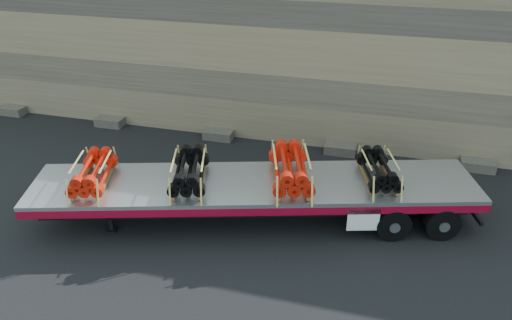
% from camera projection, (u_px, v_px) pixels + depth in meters
% --- Properties ---
extents(ground, '(120.00, 120.00, 0.00)m').
position_uv_depth(ground, '(259.00, 210.00, 15.92)').
color(ground, black).
rests_on(ground, ground).
extents(rock_wall, '(44.00, 3.00, 7.00)m').
position_uv_depth(rock_wall, '(302.00, 49.00, 19.83)').
color(rock_wall, '#7A6B54').
rests_on(rock_wall, ground).
extents(trailer, '(13.40, 6.24, 1.32)m').
position_uv_depth(trailer, '(255.00, 200.00, 15.18)').
color(trailer, '#B3B5BB').
rests_on(trailer, ground).
extents(bundle_front, '(1.56, 2.24, 0.72)m').
position_uv_depth(bundle_front, '(93.00, 173.00, 14.60)').
color(bundle_front, red).
rests_on(bundle_front, trailer).
extents(bundle_midfront, '(1.60, 2.31, 0.74)m').
position_uv_depth(bundle_midfront, '(189.00, 172.00, 14.65)').
color(bundle_midfront, black).
rests_on(bundle_midfront, trailer).
extents(bundle_midrear, '(1.79, 2.57, 0.83)m').
position_uv_depth(bundle_midrear, '(291.00, 169.00, 14.70)').
color(bundle_midrear, red).
rests_on(bundle_midrear, trailer).
extents(bundle_rear, '(1.48, 2.13, 0.69)m').
position_uv_depth(bundle_rear, '(379.00, 170.00, 14.79)').
color(bundle_rear, black).
rests_on(bundle_rear, trailer).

